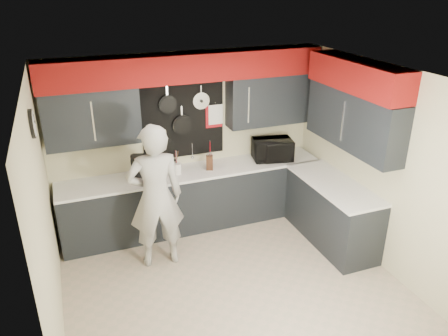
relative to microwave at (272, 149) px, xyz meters
name	(u,v)px	position (x,y,z in m)	size (l,w,h in m)	color
ground	(229,279)	(-1.26, -1.42, -1.08)	(4.00, 4.00, 0.00)	tan
back_wall_assembly	(189,95)	(-1.26, 0.18, 0.93)	(4.00, 0.36, 2.60)	beige
right_wall_assembly	(357,112)	(0.59, -1.15, 0.86)	(0.36, 3.50, 2.60)	beige
left_wall_assembly	(45,216)	(-3.26, -1.40, 0.25)	(0.05, 3.50, 2.60)	beige
base_cabinets	(232,202)	(-0.77, -0.29, -0.63)	(3.95, 2.20, 0.92)	black
microwave	(272,149)	(0.00, 0.00, 0.00)	(0.59, 0.40, 0.33)	black
knife_block	(210,163)	(-1.03, -0.02, -0.06)	(0.10, 0.10, 0.21)	#3B1D12
utensil_crock	(177,169)	(-1.52, 0.00, -0.08)	(0.12, 0.12, 0.16)	white
coffee_maker	(139,167)	(-2.06, -0.01, 0.02)	(0.26, 0.29, 0.36)	black
person	(156,197)	(-2.00, -0.71, -0.11)	(0.71, 0.47, 1.94)	#B5B5B3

